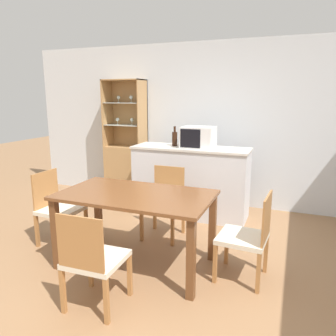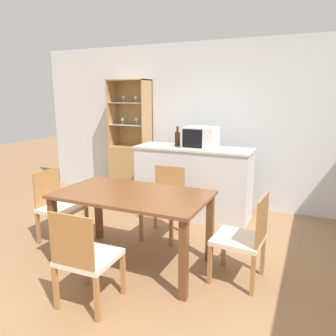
{
  "view_description": "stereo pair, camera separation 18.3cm",
  "coord_description": "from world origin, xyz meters",
  "px_view_note": "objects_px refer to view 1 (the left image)",
  "views": [
    {
      "loc": [
        1.09,
        -2.48,
        1.73
      ],
      "look_at": [
        -0.33,
        1.13,
        0.87
      ],
      "focal_mm": 35.0,
      "sensor_mm": 36.0,
      "label": 1
    },
    {
      "loc": [
        1.26,
        -2.41,
        1.73
      ],
      "look_at": [
        -0.33,
        1.13,
        0.87
      ],
      "focal_mm": 35.0,
      "sensor_mm": 36.0,
      "label": 2
    }
  ],
  "objects_px": {
    "dining_chair_head_near": "(93,259)",
    "wine_bottle": "(175,138)",
    "display_cabinet": "(126,163)",
    "dining_chair_side_left_far": "(58,208)",
    "dining_table": "(136,204)",
    "microwave": "(198,137)",
    "dining_chair_head_far": "(164,203)",
    "dining_chair_side_right_far": "(247,237)"
  },
  "relations": [
    {
      "from": "dining_chair_head_far",
      "to": "dining_chair_side_left_far",
      "type": "bearing_deg",
      "value": 30.07
    },
    {
      "from": "dining_chair_head_far",
      "to": "dining_chair_head_near",
      "type": "distance_m",
      "value": 1.55
    },
    {
      "from": "dining_chair_head_far",
      "to": "microwave",
      "type": "height_order",
      "value": "microwave"
    },
    {
      "from": "dining_chair_side_left_far",
      "to": "dining_table",
      "type": "bearing_deg",
      "value": 84.59
    },
    {
      "from": "dining_chair_head_near",
      "to": "microwave",
      "type": "relative_size",
      "value": 1.93
    },
    {
      "from": "microwave",
      "to": "display_cabinet",
      "type": "bearing_deg",
      "value": 161.1
    },
    {
      "from": "dining_chair_head_near",
      "to": "dining_chair_side_right_far",
      "type": "distance_m",
      "value": 1.43
    },
    {
      "from": "microwave",
      "to": "dining_chair_head_near",
      "type": "bearing_deg",
      "value": -94.33
    },
    {
      "from": "dining_table",
      "to": "wine_bottle",
      "type": "distance_m",
      "value": 1.71
    },
    {
      "from": "dining_chair_side_left_far",
      "to": "display_cabinet",
      "type": "bearing_deg",
      "value": -174.58
    },
    {
      "from": "dining_chair_side_left_far",
      "to": "dining_chair_head_far",
      "type": "bearing_deg",
      "value": 121.62
    },
    {
      "from": "display_cabinet",
      "to": "dining_chair_side_right_far",
      "type": "xyz_separation_m",
      "value": [
        2.35,
        -1.96,
        -0.16
      ]
    },
    {
      "from": "dining_chair_head_near",
      "to": "wine_bottle",
      "type": "height_order",
      "value": "wine_bottle"
    },
    {
      "from": "display_cabinet",
      "to": "microwave",
      "type": "distance_m",
      "value": 1.61
    },
    {
      "from": "microwave",
      "to": "dining_table",
      "type": "bearing_deg",
      "value": -96.46
    },
    {
      "from": "dining_chair_head_far",
      "to": "dining_chair_side_left_far",
      "type": "distance_m",
      "value": 1.28
    },
    {
      "from": "dining_chair_side_left_far",
      "to": "wine_bottle",
      "type": "distance_m",
      "value": 1.89
    },
    {
      "from": "display_cabinet",
      "to": "dining_chair_head_near",
      "type": "height_order",
      "value": "display_cabinet"
    },
    {
      "from": "dining_chair_side_right_far",
      "to": "wine_bottle",
      "type": "xyz_separation_m",
      "value": [
        -1.29,
        1.5,
        0.69
      ]
    },
    {
      "from": "dining_table",
      "to": "dining_chair_head_far",
      "type": "distance_m",
      "value": 0.81
    },
    {
      "from": "dining_chair_side_left_far",
      "to": "dining_chair_side_right_far",
      "type": "bearing_deg",
      "value": 91.32
    },
    {
      "from": "dining_table",
      "to": "dining_chair_side_left_far",
      "type": "distance_m",
      "value": 1.14
    },
    {
      "from": "dining_chair_head_far",
      "to": "dining_chair_head_near",
      "type": "height_order",
      "value": "same"
    },
    {
      "from": "dining_table",
      "to": "dining_chair_side_right_far",
      "type": "relative_size",
      "value": 1.79
    },
    {
      "from": "dining_table",
      "to": "microwave",
      "type": "xyz_separation_m",
      "value": [
        0.18,
        1.6,
        0.5
      ]
    },
    {
      "from": "dining_chair_head_far",
      "to": "wine_bottle",
      "type": "relative_size",
      "value": 3.02
    },
    {
      "from": "dining_chair_side_left_far",
      "to": "wine_bottle",
      "type": "relative_size",
      "value": 3.02
    },
    {
      "from": "dining_chair_head_far",
      "to": "dining_chair_side_right_far",
      "type": "xyz_separation_m",
      "value": [
        1.11,
        -0.65,
        0.0
      ]
    },
    {
      "from": "microwave",
      "to": "wine_bottle",
      "type": "height_order",
      "value": "microwave"
    },
    {
      "from": "dining_table",
      "to": "wine_bottle",
      "type": "height_order",
      "value": "wine_bottle"
    },
    {
      "from": "display_cabinet",
      "to": "microwave",
      "type": "xyz_separation_m",
      "value": [
        1.42,
        -0.49,
        0.57
      ]
    },
    {
      "from": "microwave",
      "to": "wine_bottle",
      "type": "relative_size",
      "value": 1.56
    },
    {
      "from": "display_cabinet",
      "to": "wine_bottle",
      "type": "bearing_deg",
      "value": -23.43
    },
    {
      "from": "dining_chair_head_near",
      "to": "wine_bottle",
      "type": "bearing_deg",
      "value": 92.74
    },
    {
      "from": "dining_chair_head_far",
      "to": "microwave",
      "type": "xyz_separation_m",
      "value": [
        0.18,
        0.83,
        0.73
      ]
    },
    {
      "from": "display_cabinet",
      "to": "dining_chair_side_left_far",
      "type": "height_order",
      "value": "display_cabinet"
    },
    {
      "from": "dining_chair_head_near",
      "to": "dining_chair_side_left_far",
      "type": "height_order",
      "value": "same"
    },
    {
      "from": "dining_chair_side_right_far",
      "to": "microwave",
      "type": "xyz_separation_m",
      "value": [
        -0.93,
        1.47,
        0.73
      ]
    },
    {
      "from": "dining_chair_side_left_far",
      "to": "dining_chair_head_near",
      "type": "bearing_deg",
      "value": 52.07
    },
    {
      "from": "dining_chair_head_far",
      "to": "dining_chair_side_right_far",
      "type": "relative_size",
      "value": 1.0
    },
    {
      "from": "dining_chair_head_far",
      "to": "dining_chair_side_right_far",
      "type": "height_order",
      "value": "same"
    },
    {
      "from": "dining_chair_head_near",
      "to": "dining_chair_side_right_far",
      "type": "height_order",
      "value": "same"
    }
  ]
}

